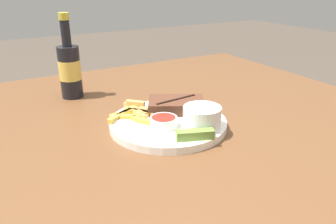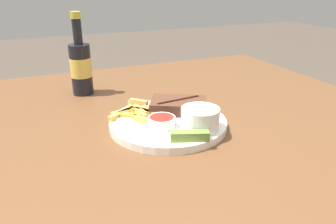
{
  "view_description": "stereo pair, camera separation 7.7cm",
  "coord_description": "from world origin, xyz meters",
  "px_view_note": "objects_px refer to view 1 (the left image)",
  "views": [
    {
      "loc": [
        -0.35,
        -0.62,
        1.06
      ],
      "look_at": [
        0.0,
        0.0,
        0.77
      ],
      "focal_mm": 35.0,
      "sensor_mm": 36.0,
      "label": 1
    },
    {
      "loc": [
        -0.28,
        -0.66,
        1.06
      ],
      "look_at": [
        0.0,
        0.0,
        0.77
      ],
      "focal_mm": 35.0,
      "sensor_mm": 36.0,
      "label": 2
    }
  ],
  "objects_px": {
    "coleslaw_cup": "(202,116)",
    "beer_bottle": "(70,69)",
    "dinner_plate": "(168,123)",
    "knife_utensil": "(167,113)",
    "fork_utensil": "(137,120)",
    "dipping_sauce_cup": "(164,121)",
    "steak_portion": "(176,105)",
    "pickle_spear": "(195,135)"
  },
  "relations": [
    {
      "from": "dinner_plate",
      "to": "fork_utensil",
      "type": "distance_m",
      "value": 0.07
    },
    {
      "from": "fork_utensil",
      "to": "coleslaw_cup",
      "type": "bearing_deg",
      "value": -18.94
    },
    {
      "from": "dinner_plate",
      "to": "dipping_sauce_cup",
      "type": "relative_size",
      "value": 4.49
    },
    {
      "from": "dinner_plate",
      "to": "pickle_spear",
      "type": "distance_m",
      "value": 0.12
    },
    {
      "from": "steak_portion",
      "to": "dinner_plate",
      "type": "bearing_deg",
      "value": -139.02
    },
    {
      "from": "coleslaw_cup",
      "to": "beer_bottle",
      "type": "bearing_deg",
      "value": 115.46
    },
    {
      "from": "dipping_sauce_cup",
      "to": "beer_bottle",
      "type": "xyz_separation_m",
      "value": [
        -0.12,
        0.35,
        0.06
      ]
    },
    {
      "from": "pickle_spear",
      "to": "beer_bottle",
      "type": "height_order",
      "value": "beer_bottle"
    },
    {
      "from": "steak_portion",
      "to": "pickle_spear",
      "type": "relative_size",
      "value": 1.98
    },
    {
      "from": "dipping_sauce_cup",
      "to": "coleslaw_cup",
      "type": "bearing_deg",
      "value": -31.24
    },
    {
      "from": "steak_portion",
      "to": "pickle_spear",
      "type": "xyz_separation_m",
      "value": [
        -0.05,
        -0.16,
        -0.0
      ]
    },
    {
      "from": "dinner_plate",
      "to": "coleslaw_cup",
      "type": "xyz_separation_m",
      "value": [
        0.05,
        -0.07,
        0.04
      ]
    },
    {
      "from": "steak_portion",
      "to": "fork_utensil",
      "type": "height_order",
      "value": "steak_portion"
    },
    {
      "from": "pickle_spear",
      "to": "beer_bottle",
      "type": "bearing_deg",
      "value": 108.24
    },
    {
      "from": "steak_portion",
      "to": "knife_utensil",
      "type": "xyz_separation_m",
      "value": [
        -0.03,
        -0.01,
        -0.01
      ]
    },
    {
      "from": "dinner_plate",
      "to": "beer_bottle",
      "type": "relative_size",
      "value": 1.15
    },
    {
      "from": "steak_portion",
      "to": "coleslaw_cup",
      "type": "bearing_deg",
      "value": -90.37
    },
    {
      "from": "knife_utensil",
      "to": "beer_bottle",
      "type": "relative_size",
      "value": 0.65
    },
    {
      "from": "dipping_sauce_cup",
      "to": "pickle_spear",
      "type": "relative_size",
      "value": 0.75
    },
    {
      "from": "steak_portion",
      "to": "coleslaw_cup",
      "type": "relative_size",
      "value": 1.91
    },
    {
      "from": "steak_portion",
      "to": "coleslaw_cup",
      "type": "height_order",
      "value": "coleslaw_cup"
    },
    {
      "from": "steak_portion",
      "to": "dipping_sauce_cup",
      "type": "relative_size",
      "value": 2.65
    },
    {
      "from": "dinner_plate",
      "to": "coleslaw_cup",
      "type": "height_order",
      "value": "coleslaw_cup"
    },
    {
      "from": "knife_utensil",
      "to": "steak_portion",
      "type": "bearing_deg",
      "value": -48.91
    },
    {
      "from": "pickle_spear",
      "to": "coleslaw_cup",
      "type": "bearing_deg",
      "value": 42.52
    },
    {
      "from": "dinner_plate",
      "to": "beer_bottle",
      "type": "xyz_separation_m",
      "value": [
        -0.14,
        0.33,
        0.08
      ]
    },
    {
      "from": "fork_utensil",
      "to": "beer_bottle",
      "type": "height_order",
      "value": "beer_bottle"
    },
    {
      "from": "dipping_sauce_cup",
      "to": "beer_bottle",
      "type": "distance_m",
      "value": 0.38
    },
    {
      "from": "knife_utensil",
      "to": "dinner_plate",
      "type": "bearing_deg",
      "value": 177.8
    },
    {
      "from": "dinner_plate",
      "to": "coleslaw_cup",
      "type": "bearing_deg",
      "value": -58.02
    },
    {
      "from": "dinner_plate",
      "to": "coleslaw_cup",
      "type": "relative_size",
      "value": 3.24
    },
    {
      "from": "dinner_plate",
      "to": "steak_portion",
      "type": "xyz_separation_m",
      "value": [
        0.05,
        0.04,
        0.02
      ]
    },
    {
      "from": "dipping_sauce_cup",
      "to": "fork_utensil",
      "type": "distance_m",
      "value": 0.07
    },
    {
      "from": "dinner_plate",
      "to": "knife_utensil",
      "type": "xyz_separation_m",
      "value": [
        0.01,
        0.03,
        0.01
      ]
    },
    {
      "from": "steak_portion",
      "to": "knife_utensil",
      "type": "distance_m",
      "value": 0.04
    },
    {
      "from": "pickle_spear",
      "to": "dipping_sauce_cup",
      "type": "bearing_deg",
      "value": 108.39
    },
    {
      "from": "dipping_sauce_cup",
      "to": "beer_bottle",
      "type": "bearing_deg",
      "value": 108.2
    },
    {
      "from": "pickle_spear",
      "to": "steak_portion",
      "type": "bearing_deg",
      "value": 73.6
    },
    {
      "from": "pickle_spear",
      "to": "knife_utensil",
      "type": "relative_size",
      "value": 0.52
    },
    {
      "from": "steak_portion",
      "to": "knife_utensil",
      "type": "height_order",
      "value": "steak_portion"
    },
    {
      "from": "dinner_plate",
      "to": "fork_utensil",
      "type": "height_order",
      "value": "fork_utensil"
    },
    {
      "from": "dipping_sauce_cup",
      "to": "knife_utensil",
      "type": "bearing_deg",
      "value": 54.88
    }
  ]
}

